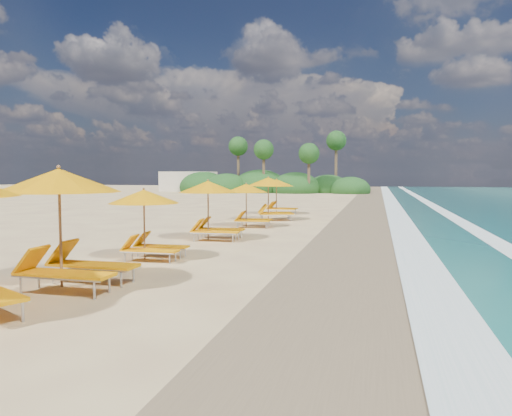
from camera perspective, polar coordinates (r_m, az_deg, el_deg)
name	(u,v)px	position (r m, az deg, el deg)	size (l,w,h in m)	color
ground	(256,240)	(18.07, 0.00, -3.80)	(160.00, 160.00, 0.00)	#D7BC7E
wet_sand	(366,244)	(17.54, 12.81, -4.12)	(4.00, 160.00, 0.01)	#816D4D
surf_foam	(448,246)	(17.69, 21.62, -4.16)	(4.00, 160.00, 0.01)	white
station_1	(68,219)	(11.18, -21.13, -1.25)	(2.84, 2.61, 2.64)	olive
station_2	(149,219)	(14.28, -12.38, -1.29)	(2.26, 2.10, 2.07)	olive
station_3	(213,206)	(18.19, -5.11, 0.25)	(2.50, 2.33, 2.26)	olive
station_4	(250,202)	(22.48, -0.75, 0.69)	(2.34, 2.19, 2.06)	olive
station_5	(272,196)	(25.87, 1.85, 1.47)	(2.96, 2.88, 2.34)	olive
station_6	(279,194)	(29.75, 2.72, 1.64)	(2.40, 2.22, 2.19)	olive
treeline	(267,185)	(64.50, 1.27, 2.71)	(25.80, 8.80, 9.74)	#163D14
beach_building	(189,181)	(70.48, -7.90, 3.11)	(7.00, 5.00, 2.80)	beige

